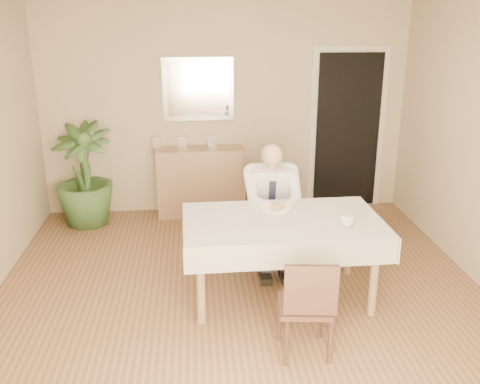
{
  "coord_description": "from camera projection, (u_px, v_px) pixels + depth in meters",
  "views": [
    {
      "loc": [
        -0.38,
        -4.06,
        2.46
      ],
      "look_at": [
        0.0,
        0.35,
        0.95
      ],
      "focal_mm": 40.0,
      "sensor_mm": 36.0,
      "label": 1
    }
  ],
  "objects": [
    {
      "name": "seated_man",
      "position": [
        273.0,
        202.0,
        5.19
      ],
      "size": [
        0.48,
        0.72,
        1.24
      ],
      "color": "white",
      "rests_on": "ground"
    },
    {
      "name": "coffee_mug",
      "position": [
        347.0,
        220.0,
        4.45
      ],
      "size": [
        0.14,
        0.14,
        0.1
      ],
      "primitive_type": "imported",
      "rotation": [
        0.0,
        0.0,
        -0.2
      ],
      "color": "white",
      "rests_on": "dining_table"
    },
    {
      "name": "sideboard",
      "position": [
        201.0,
        181.0,
        6.68
      ],
      "size": [
        1.08,
        0.39,
        0.86
      ],
      "primitive_type": "cube",
      "rotation": [
        0.0,
        0.0,
        0.03
      ],
      "color": "#967450",
      "rests_on": "ground"
    },
    {
      "name": "photo_frame_center",
      "position": [
        182.0,
        142.0,
        6.54
      ],
      "size": [
        0.1,
        0.02,
        0.14
      ],
      "primitive_type": "cube",
      "color": "silver",
      "rests_on": "sideboard"
    },
    {
      "name": "fork",
      "position": [
        271.0,
        209.0,
        4.76
      ],
      "size": [
        0.01,
        0.13,
        0.01
      ],
      "primitive_type": "cylinder",
      "rotation": [
        1.57,
        0.0,
        0.0
      ],
      "color": "silver",
      "rests_on": "dining_table"
    },
    {
      "name": "doorway",
      "position": [
        347.0,
        131.0,
        6.78
      ],
      "size": [
        0.96,
        0.07,
        2.1
      ],
      "color": "white",
      "rests_on": "ground"
    },
    {
      "name": "plate",
      "position": [
        275.0,
        208.0,
        4.83
      ],
      "size": [
        0.26,
        0.26,
        0.02
      ],
      "primitive_type": "cylinder",
      "color": "white",
      "rests_on": "dining_table"
    },
    {
      "name": "chair_near",
      "position": [
        307.0,
        304.0,
        3.87
      ],
      "size": [
        0.42,
        0.42,
        0.8
      ],
      "rotation": [
        0.0,
        0.0,
        -0.11
      ],
      "color": "#452A1F",
      "rests_on": "ground"
    },
    {
      "name": "potted_palm",
      "position": [
        84.0,
        175.0,
        6.31
      ],
      "size": [
        0.77,
        0.77,
        1.23
      ],
      "primitive_type": "imported",
      "rotation": [
        0.0,
        0.0,
        -0.12
      ],
      "color": "#304F22",
      "rests_on": "ground"
    },
    {
      "name": "photo_frame_left",
      "position": [
        157.0,
        143.0,
        6.52
      ],
      "size": [
        0.1,
        0.02,
        0.14
      ],
      "primitive_type": "cube",
      "color": "silver",
      "rests_on": "sideboard"
    },
    {
      "name": "photo_frame_right",
      "position": [
        212.0,
        141.0,
        6.58
      ],
      "size": [
        0.1,
        0.02,
        0.14
      ],
      "primitive_type": "cube",
      "color": "silver",
      "rests_on": "sideboard"
    },
    {
      "name": "dining_table",
      "position": [
        282.0,
        228.0,
        4.63
      ],
      "size": [
        1.74,
        1.05,
        0.75
      ],
      "rotation": [
        0.0,
        0.0,
        0.02
      ],
      "color": "#967450",
      "rests_on": "ground"
    },
    {
      "name": "mirror",
      "position": [
        198.0,
        89.0,
        6.46
      ],
      "size": [
        0.86,
        0.04,
        0.76
      ],
      "color": "silver",
      "rests_on": "room"
    },
    {
      "name": "food",
      "position": [
        275.0,
        206.0,
        4.82
      ],
      "size": [
        0.14,
        0.14,
        0.06
      ],
      "primitive_type": "ellipsoid",
      "color": "olive",
      "rests_on": "dining_table"
    },
    {
      "name": "knife",
      "position": [
        280.0,
        209.0,
        4.77
      ],
      "size": [
        0.01,
        0.13,
        0.01
      ],
      "primitive_type": "cylinder",
      "rotation": [
        1.57,
        0.0,
        0.0
      ],
      "color": "silver",
      "rests_on": "dining_table"
    },
    {
      "name": "chair_far",
      "position": [
        268.0,
        206.0,
        5.51
      ],
      "size": [
        0.46,
        0.46,
        0.95
      ],
      "rotation": [
        0.0,
        0.0,
        0.02
      ],
      "color": "#452A1F",
      "rests_on": "ground"
    },
    {
      "name": "window",
      "position": [
        310.0,
        317.0,
        1.86
      ],
      "size": [
        1.34,
        0.04,
        1.44
      ],
      "color": "white",
      "rests_on": "room"
    },
    {
      "name": "room",
      "position": [
        244.0,
        165.0,
        4.24
      ],
      "size": [
        5.0,
        5.02,
        2.6
      ],
      "color": "brown",
      "rests_on": "ground"
    }
  ]
}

